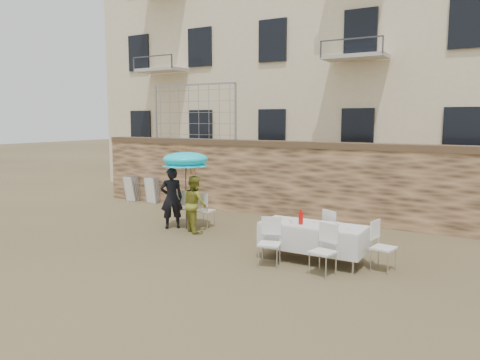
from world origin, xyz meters
The scene contains 18 objects.
ground centered at (0.00, 0.00, 0.00)m, with size 80.00×80.00×0.00m, color brown.
stone_wall centered at (0.00, 5.00, 1.10)m, with size 13.00×0.50×2.20m, color olive.
apartment_building centered at (0.00, 12.00, 7.50)m, with size 20.00×8.00×15.00m, color beige.
chain_link_fence centered at (-3.00, 5.00, 3.10)m, with size 3.20×0.06×1.80m, color gray, non-canonical shape.
man_suit centered at (-1.57, 1.98, 0.81)m, with size 0.59×0.39×1.62m, color black.
woman_dress centered at (-0.82, 1.98, 0.73)m, with size 0.71×0.55×1.46m, color gold.
umbrella centered at (-1.17, 2.08, 1.79)m, with size 1.23×1.23×1.90m.
couple_chair_left centered at (-1.57, 2.53, 0.48)m, with size 0.48×0.48×0.96m, color white, non-canonical shape.
couple_chair_right centered at (-0.87, 2.53, 0.48)m, with size 0.48×0.48×0.96m, color white, non-canonical shape.
banquet_table centered at (2.74, 1.12, 0.73)m, with size 2.10×0.85×0.78m.
soda_bottle centered at (2.54, 0.97, 0.91)m, with size 0.09×0.09×0.26m, color red.
table_chair_front_left centered at (2.14, 0.37, 0.48)m, with size 0.48×0.48×0.96m, color white, non-canonical shape.
table_chair_front_right centered at (3.24, 0.37, 0.48)m, with size 0.48×0.48×0.96m, color white, non-canonical shape.
table_chair_back centered at (2.94, 1.92, 0.48)m, with size 0.48×0.48×0.96m, color white, non-canonical shape.
table_chair_side centered at (4.14, 1.22, 0.48)m, with size 0.48×0.48×0.96m, color white, non-canonical shape.
chair_stack_left centered at (-5.40, 4.72, 0.46)m, with size 0.46×0.47×0.92m, color white, non-canonical shape.
chair_stack_right centered at (-4.50, 4.72, 0.46)m, with size 0.46×0.40×0.92m, color white, non-canonical shape.
wood_planks centered at (-2.90, 4.79, 1.00)m, with size 0.70×0.20×2.00m, color #A37749, non-canonical shape.
Camera 1 is at (6.14, -7.63, 2.88)m, focal length 35.00 mm.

